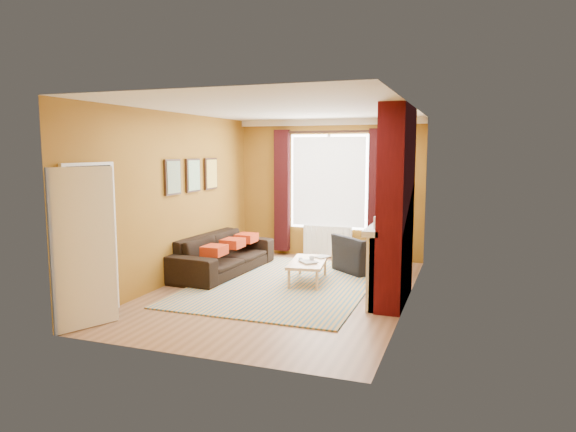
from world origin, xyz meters
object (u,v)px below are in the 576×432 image
object	(u,v)px
wicker_stool	(340,257)
sofa	(223,254)
coffee_table	(308,263)
armchair	(369,253)
floor_lamp	(395,197)

from	to	relation	value
wicker_stool	sofa	bearing A→B (deg)	-148.15
coffee_table	armchair	bearing A→B (deg)	45.97
sofa	floor_lamp	size ratio (longest dim) A/B	1.42
sofa	wicker_stool	distance (m)	2.20
coffee_table	floor_lamp	xyz separation A→B (m)	(1.15, 1.79, 0.98)
armchair	sofa	bearing A→B (deg)	-28.42
coffee_table	wicker_stool	size ratio (longest dim) A/B	2.97
sofa	coffee_table	size ratio (longest dim) A/B	2.00
sofa	coffee_table	xyz separation A→B (m)	(1.65, -0.16, -0.01)
sofa	wicker_stool	size ratio (longest dim) A/B	5.94
floor_lamp	wicker_stool	bearing A→B (deg)	-153.16
sofa	floor_lamp	xyz separation A→B (m)	(2.80, 1.63, 0.97)
sofa	floor_lamp	world-z (taller)	floor_lamp
coffee_table	floor_lamp	world-z (taller)	floor_lamp
sofa	armchair	size ratio (longest dim) A/B	2.26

